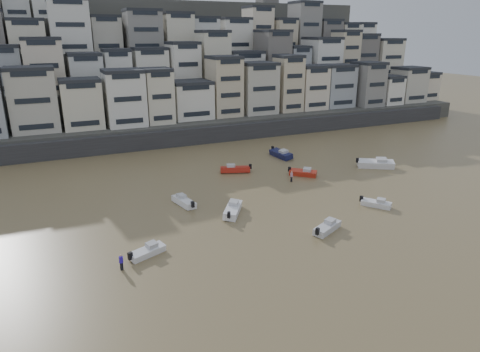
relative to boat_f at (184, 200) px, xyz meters
name	(u,v)px	position (x,y,z in m)	size (l,w,h in m)	color
ground	(350,349)	(2.99, -32.58, -0.69)	(400.00, 400.00, 0.00)	olive
harbor_wall	(197,135)	(12.99, 32.42, 1.06)	(140.00, 3.00, 3.50)	#38383A
hillside	(167,68)	(17.72, 72.26, 12.32)	(141.04, 66.00, 50.00)	#4C4C47
boat_f	(184,200)	(0.00, 0.00, 0.00)	(5.03, 1.65, 1.37)	white
boat_h	(235,168)	(12.33, 10.51, 0.06)	(5.49, 1.80, 1.50)	#AD2015
boat_e	(303,172)	(21.88, 4.11, -0.02)	(4.89, 1.60, 1.33)	#B12615
boat_a	(327,226)	(13.24, -15.02, -0.01)	(4.93, 1.61, 1.34)	silver
boat_b	(376,203)	(23.88, -11.39, -0.09)	(4.33, 1.42, 1.18)	silver
boat_c	(233,208)	(4.96, -5.58, 0.10)	(5.78, 1.89, 1.58)	white
boat_j	(147,251)	(-7.77, -12.11, -0.08)	(4.43, 1.45, 1.21)	white
boat_i	(281,153)	(24.02, 15.41, 0.14)	(6.06, 1.98, 1.65)	#141840
boat_g	(376,163)	(35.98, 2.70, 0.24)	(6.78, 2.22, 1.85)	silver
person_blue	(121,262)	(-10.77, -13.93, 0.18)	(0.44, 0.44, 1.74)	#2D17B0
person_pink	(292,176)	(18.61, 2.38, 0.18)	(0.44, 0.44, 1.74)	#BF879B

